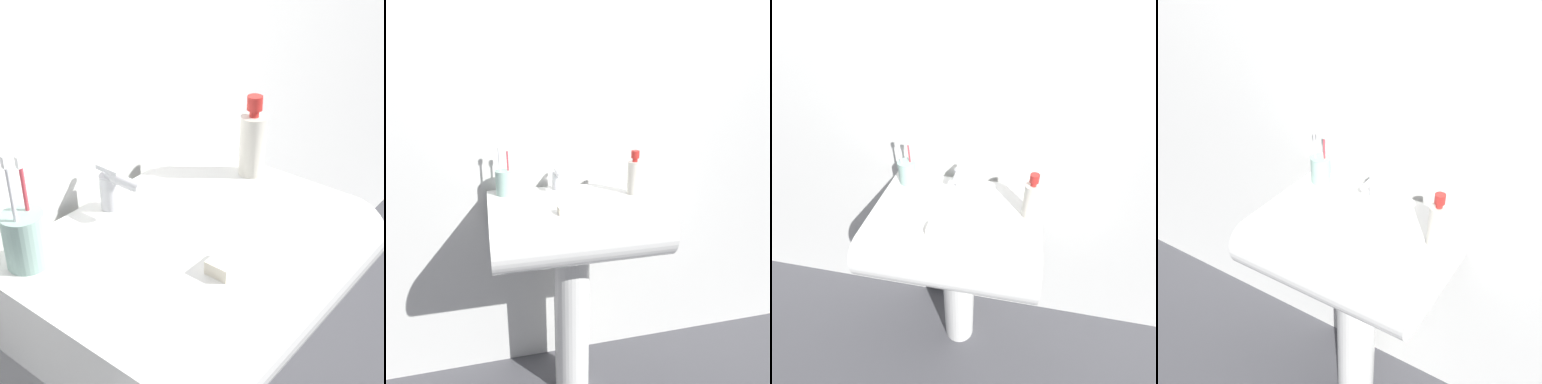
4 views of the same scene
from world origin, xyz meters
TOP-DOWN VIEW (x-y plane):
  - ground_plane at (0.00, 0.00)m, footprint 6.00×6.00m
  - wall_back at (0.00, 0.25)m, footprint 5.00×0.05m
  - sink_pedestal at (0.00, 0.00)m, footprint 0.15×0.15m
  - sink_basin at (0.00, -0.06)m, footprint 0.62×0.48m
  - faucet at (-0.03, 0.14)m, footprint 0.04×0.11m
  - toothbrush_cup at (-0.24, 0.13)m, footprint 0.07×0.07m
  - soap_bottle at (0.26, 0.02)m, footprint 0.05×0.05m
  - bar_soap at (-0.04, -0.13)m, footprint 0.06×0.04m

SIDE VIEW (x-z plane):
  - ground_plane at x=0.00m, z-range 0.00..0.00m
  - sink_pedestal at x=0.00m, z-range 0.00..0.71m
  - sink_basin at x=0.00m, z-range 0.71..0.87m
  - bar_soap at x=-0.04m, z-range 0.87..0.89m
  - faucet at x=-0.03m, z-range 0.87..0.96m
  - toothbrush_cup at x=-0.24m, z-range 0.81..1.02m
  - soap_bottle at x=0.26m, z-range 0.85..1.03m
  - wall_back at x=0.00m, z-range 0.00..2.40m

